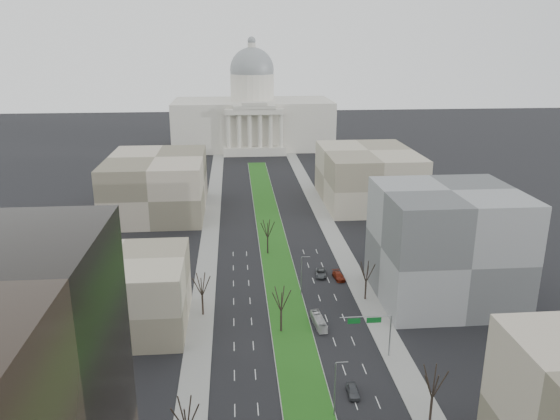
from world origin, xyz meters
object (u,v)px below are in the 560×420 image
box_van (319,321)px  car_grey_far (321,273)px  car_red (339,276)px  car_grey_near (353,391)px

box_van → car_grey_far: bearing=74.1°
car_red → box_van: box_van is taller
car_grey_near → car_grey_far: 45.16m
car_grey_far → box_van: box_van is taller
car_red → box_van: bearing=-117.1°
car_red → car_grey_far: size_ratio=0.97×
car_grey_far → box_van: (-4.13, -23.25, 0.28)m
car_red → car_grey_far: car_red is taller
box_van → car_red: bearing=63.6°
car_red → box_van: 22.73m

